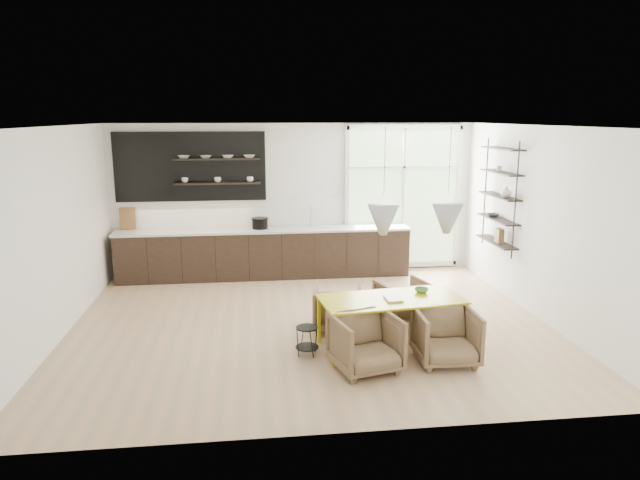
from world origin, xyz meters
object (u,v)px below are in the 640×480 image
Objects in this scene: dining_table at (392,301)px; armchair_front_left at (366,343)px; armchair_back_right at (403,302)px; wire_stool at (307,337)px; armchair_front_right at (446,336)px; armchair_back_left at (337,308)px.

armchair_front_left is at bearing -133.14° from dining_table.
armchair_back_right is 1.89× the size of wire_stool.
armchair_front_left is 0.86m from wire_stool.
armchair_front_right is (0.17, -1.41, 0.02)m from armchair_back_right.
armchair_back_left reaches higher than wire_stool.
armchair_front_right reaches higher than dining_table.
armchair_back_right is 1.74m from armchair_front_left.
wire_stool is (-1.70, 0.44, -0.10)m from armchair_front_right.
armchair_back_left is 1.75m from armchair_front_right.
armchair_front_right reaches higher than armchair_back_right.
armchair_back_left is 1.40m from armchair_front_left.
armchair_front_right is (1.04, 0.09, -0.01)m from armchair_front_left.
wire_stool is at bearing 68.24° from armchair_back_left.
dining_table reaches higher than wire_stool.
wire_stool is at bearing 167.24° from armchair_front_right.
dining_table reaches higher than armchair_back_left.
armchair_back_left is 1.01m from armchair_back_right.
armchair_back_right is 0.94× the size of armchair_front_left.
armchair_front_left is (0.14, -1.39, 0.03)m from armchair_back_left.
armchair_back_right is at bearing -163.94° from armchair_back_left.
dining_table is 1.01m from armchair_back_left.
armchair_front_left reaches higher than dining_table.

